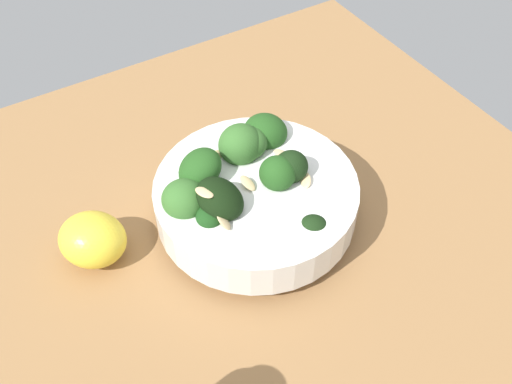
% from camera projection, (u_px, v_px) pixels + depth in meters
% --- Properties ---
extents(ground_plane, '(0.66, 0.66, 0.03)m').
position_uv_depth(ground_plane, '(258.00, 255.00, 0.56)').
color(ground_plane, '#996D42').
extents(bowl_of_broccoli, '(0.19, 0.19, 0.09)m').
position_uv_depth(bowl_of_broccoli, '(252.00, 191.00, 0.54)').
color(bowl_of_broccoli, white).
rests_on(bowl_of_broccoli, ground_plane).
extents(lemon_wedge, '(0.08, 0.08, 0.05)m').
position_uv_depth(lemon_wedge, '(93.00, 239.00, 0.52)').
color(lemon_wedge, yellow).
rests_on(lemon_wedge, ground_plane).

